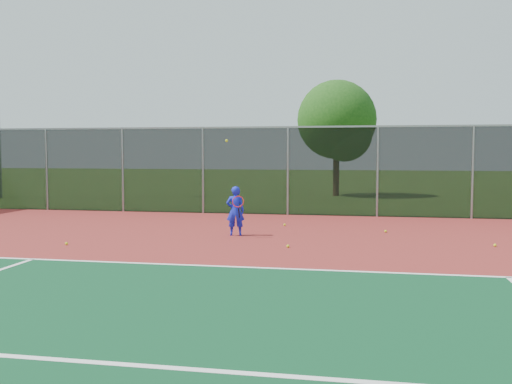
% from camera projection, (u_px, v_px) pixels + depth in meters
% --- Properties ---
extents(ground, '(120.00, 120.00, 0.00)m').
position_uv_depth(ground, '(400.00, 324.00, 7.24)').
color(ground, '#2E5117').
rests_on(ground, ground).
extents(court_apron, '(30.00, 20.00, 0.02)m').
position_uv_depth(court_apron, '(392.00, 287.00, 9.20)').
color(court_apron, maroon).
rests_on(court_apron, ground).
extents(fence_back, '(30.00, 0.06, 3.03)m').
position_uv_depth(fence_back, '(378.00, 170.00, 18.89)').
color(fence_back, black).
rests_on(fence_back, court_apron).
extents(tennis_player, '(0.59, 0.61, 2.48)m').
position_uv_depth(tennis_player, '(235.00, 211.00, 14.71)').
color(tennis_player, '#1723DA').
rests_on(tennis_player, court_apron).
extents(practice_ball_0, '(0.07, 0.07, 0.07)m').
position_uv_depth(practice_ball_0, '(495.00, 245.00, 13.00)').
color(practice_ball_0, '#CCD618').
rests_on(practice_ball_0, court_apron).
extents(practice_ball_1, '(0.07, 0.07, 0.07)m').
position_uv_depth(practice_ball_1, '(67.00, 244.00, 13.23)').
color(practice_ball_1, '#CCD618').
rests_on(practice_ball_1, court_apron).
extents(practice_ball_3, '(0.07, 0.07, 0.07)m').
position_uv_depth(practice_ball_3, '(386.00, 231.00, 15.27)').
color(practice_ball_3, '#CCD618').
rests_on(practice_ball_3, court_apron).
extents(practice_ball_4, '(0.07, 0.07, 0.07)m').
position_uv_depth(practice_ball_4, '(285.00, 225.00, 16.63)').
color(practice_ball_4, '#CCD618').
rests_on(practice_ball_4, court_apron).
extents(practice_ball_5, '(0.07, 0.07, 0.07)m').
position_uv_depth(practice_ball_5, '(288.00, 246.00, 12.87)').
color(practice_ball_5, '#CCD618').
rests_on(practice_ball_5, court_apron).
extents(tree_back_left, '(3.86, 3.86, 5.67)m').
position_uv_depth(tree_back_left, '(339.00, 123.00, 27.76)').
color(tree_back_left, '#382714').
rests_on(tree_back_left, ground).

